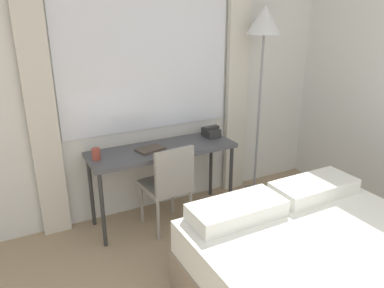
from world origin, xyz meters
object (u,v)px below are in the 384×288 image
at_px(desk, 162,154).
at_px(standing_lamp, 264,34).
at_px(mug, 96,154).
at_px(book, 150,149).
at_px(desk_chair, 169,182).
at_px(telephone, 211,132).

xyz_separation_m(desk, standing_lamp, (1.10, 0.00, 1.05)).
relative_size(standing_lamp, mug, 19.77).
distance_m(book, mug, 0.49).
bearing_deg(desk_chair, standing_lamp, 5.25).
bearing_deg(standing_lamp, mug, 179.86).
height_order(telephone, book, telephone).
xyz_separation_m(book, mug, (-0.49, 0.02, 0.04)).
bearing_deg(desk, telephone, 6.77).
distance_m(desk, mug, 0.62).
relative_size(desk, telephone, 7.90).
distance_m(desk_chair, book, 0.34).
bearing_deg(mug, desk, -0.59).
xyz_separation_m(standing_lamp, mug, (-1.72, 0.00, -0.94)).
bearing_deg(book, telephone, 6.59).
height_order(desk, mug, mug).
relative_size(desk_chair, book, 3.07).
bearing_deg(standing_lamp, telephone, 173.08).
height_order(desk_chair, standing_lamp, standing_lamp).
xyz_separation_m(desk_chair, mug, (-0.58, 0.20, 0.31)).
distance_m(desk, telephone, 0.58).
distance_m(standing_lamp, telephone, 1.08).
distance_m(standing_lamp, mug, 1.96).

